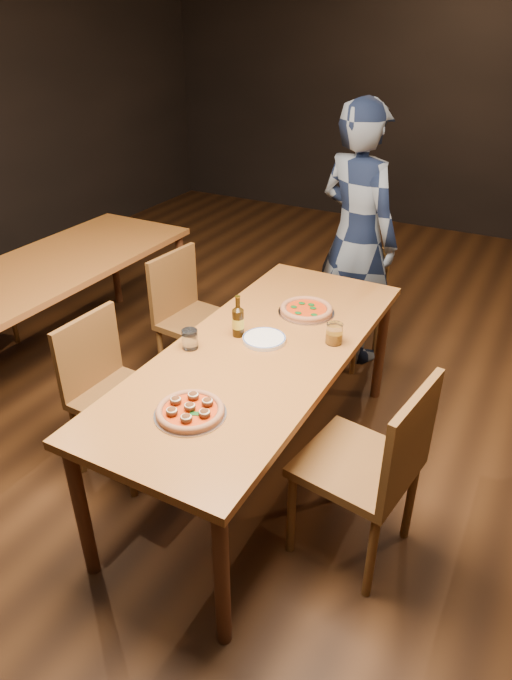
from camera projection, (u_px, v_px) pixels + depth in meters
The scene contains 15 objects.
ground at pixel (260, 466), 3.10m from camera, with size 9.00×9.00×0.00m, color black.
room_shell at pixel (262, 101), 2.18m from camera, with size 9.00×9.00×9.00m.
table_main at pixel (261, 361), 2.77m from camera, with size 0.80×2.00×0.75m.
table_left at pixel (52, 274), 3.70m from camera, with size 0.80×2.00×0.75m.
chair_main_nw at pixel (122, 396), 2.91m from camera, with size 0.42×0.42×0.89m, color brown, non-canonical shape.
chair_main_sw at pixel (200, 321), 3.59m from camera, with size 0.43×0.43×0.92m, color brown, non-canonical shape.
chair_main_e at pixel (357, 463), 2.41m from camera, with size 0.45×0.45×0.97m, color brown, non-canonical shape.
chair_end at pixel (347, 304), 3.90m from camera, with size 0.39×0.39×0.84m, color brown, non-canonical shape.
pizza_meatball at pixel (190, 410), 2.27m from camera, with size 0.29×0.29×0.05m.
pizza_margherita at pixel (306, 310), 3.04m from camera, with size 0.30×0.30×0.04m.
plate_stack at pixel (264, 339), 2.79m from camera, with size 0.21×0.21×0.02m, color white.
beer_bottle at pixel (238, 322), 2.80m from camera, with size 0.06×0.06×0.21m.
water_glass at pixel (190, 339), 2.71m from camera, with size 0.08×0.08×0.10m, color white.
amber_glass at pixel (334, 334), 2.75m from camera, with size 0.08×0.08×0.10m, color #AA6A13.
diner at pixel (357, 237), 3.75m from camera, with size 0.63×0.42×1.74m, color black.
Camera 1 is at (1.10, -2.08, 2.14)m, focal length 30.00 mm.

